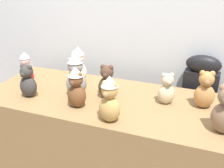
# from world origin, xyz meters

# --- Properties ---
(wall_back) EXTENTS (7.00, 0.08, 2.60)m
(wall_back) POSITION_xyz_m (0.00, 0.89, 1.30)
(wall_back) COLOR silver
(wall_back) RESTS_ON ground_plane
(display_table) EXTENTS (1.95, 0.78, 0.70)m
(display_table) POSITION_xyz_m (0.00, 0.25, 0.35)
(display_table) COLOR olive
(display_table) RESTS_ON ground_plane
(instrument_case) EXTENTS (0.29, 0.13, 0.95)m
(instrument_case) POSITION_xyz_m (0.59, 0.77, 0.48)
(instrument_case) COLOR black
(instrument_case) RESTS_ON ground_plane
(teddy_bear_chestnut) EXTENTS (0.14, 0.13, 0.29)m
(teddy_bear_chestnut) POSITION_xyz_m (-0.19, 0.05, 0.84)
(teddy_bear_chestnut) COLOR brown
(teddy_bear_chestnut) RESTS_ON display_table
(teddy_bear_cocoa) EXTENTS (0.14, 0.12, 0.26)m
(teddy_bear_cocoa) POSITION_xyz_m (-0.04, 0.26, 0.82)
(teddy_bear_cocoa) COLOR #4C3323
(teddy_bear_cocoa) RESTS_ON display_table
(teddy_bear_caramel) EXTENTS (0.15, 0.14, 0.27)m
(teddy_bear_caramel) POSITION_xyz_m (0.63, 0.36, 0.83)
(teddy_bear_caramel) COLOR #B27A42
(teddy_bear_caramel) RESTS_ON display_table
(teddy_bear_cream) EXTENTS (0.15, 0.13, 0.31)m
(teddy_bear_cream) POSITION_xyz_m (-0.38, 0.45, 0.85)
(teddy_bear_cream) COLOR beige
(teddy_bear_cream) RESTS_ON display_table
(teddy_bear_charcoal) EXTENTS (0.13, 0.12, 0.25)m
(teddy_bear_charcoal) POSITION_xyz_m (-0.60, 0.07, 0.82)
(teddy_bear_charcoal) COLOR #383533
(teddy_bear_charcoal) RESTS_ON display_table
(teddy_bear_honey) EXTENTS (0.15, 0.14, 0.31)m
(teddy_bear_honey) POSITION_xyz_m (0.10, -0.04, 0.85)
(teddy_bear_honey) COLOR tan
(teddy_bear_honey) RESTS_ON display_table
(teddy_bear_ash) EXTENTS (0.18, 0.16, 0.33)m
(teddy_bear_ash) POSITION_xyz_m (-0.27, 0.22, 0.86)
(teddy_bear_ash) COLOR gray
(teddy_bear_ash) RESTS_ON display_table
(teddy_bear_blush) EXTENTS (0.14, 0.12, 0.25)m
(teddy_bear_blush) POSITION_xyz_m (-0.82, 0.34, 0.82)
(teddy_bear_blush) COLOR beige
(teddy_bear_blush) RESTS_ON display_table
(teddy_bear_sand) EXTENTS (0.15, 0.14, 0.23)m
(teddy_bear_sand) POSITION_xyz_m (0.38, 0.32, 0.81)
(teddy_bear_sand) COLOR #CCB78E
(teddy_bear_sand) RESTS_ON display_table
(party_cup_red) EXTENTS (0.08, 0.08, 0.11)m
(party_cup_red) POSITION_xyz_m (-0.70, 0.21, 0.76)
(party_cup_red) COLOR red
(party_cup_red) RESTS_ON display_table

